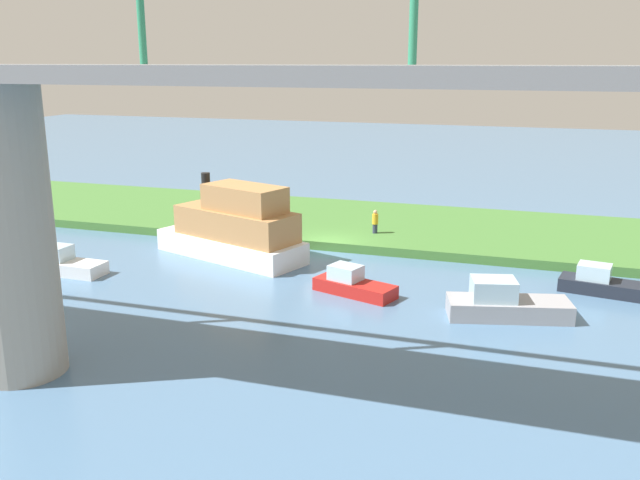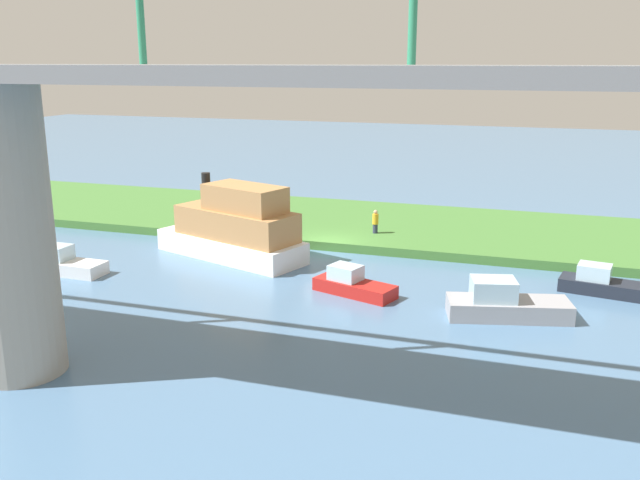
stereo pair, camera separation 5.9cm
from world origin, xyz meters
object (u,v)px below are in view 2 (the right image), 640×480
(motorboat_white, at_px, (603,284))
(mooring_post, at_px, (200,217))
(person_on_bank, at_px, (375,222))
(riverboat_paddlewheel, at_px, (234,228))
(pontoon_yellow, at_px, (352,284))
(bridge_pylon, at_px, (7,234))
(motorboat_red, at_px, (63,263))
(skiff_small, at_px, (505,304))

(motorboat_white, bearing_deg, mooring_post, -11.30)
(person_on_bank, bearing_deg, mooring_post, 6.44)
(riverboat_paddlewheel, height_order, pontoon_yellow, riverboat_paddlewheel)
(riverboat_paddlewheel, height_order, motorboat_white, riverboat_paddlewheel)
(bridge_pylon, bearing_deg, pontoon_yellow, -127.25)
(pontoon_yellow, xyz_separation_m, motorboat_red, (14.69, 1.47, 0.04))
(person_on_bank, bearing_deg, motorboat_white, 154.33)
(motorboat_red, height_order, motorboat_white, motorboat_red)
(person_on_bank, bearing_deg, bridge_pylon, 70.51)
(motorboat_red, relative_size, motorboat_white, 1.01)
(person_on_bank, relative_size, riverboat_paddlewheel, 0.15)
(riverboat_paddlewheel, relative_size, skiff_small, 1.74)
(pontoon_yellow, bearing_deg, riverboat_paddlewheel, -25.97)
(motorboat_white, bearing_deg, bridge_pylon, 37.48)
(mooring_post, distance_m, skiff_small, 21.03)
(riverboat_paddlewheel, relative_size, motorboat_red, 2.19)
(pontoon_yellow, height_order, motorboat_white, motorboat_white)
(person_on_bank, xyz_separation_m, pontoon_yellow, (-1.25, 9.45, -0.74))
(person_on_bank, bearing_deg, pontoon_yellow, 97.55)
(riverboat_paddlewheel, bearing_deg, skiff_small, 162.22)
(riverboat_paddlewheel, bearing_deg, bridge_pylon, 86.41)
(mooring_post, distance_m, riverboat_paddlewheel, 6.38)
(bridge_pylon, height_order, motorboat_red, bridge_pylon)
(skiff_small, height_order, motorboat_white, skiff_small)
(bridge_pylon, xyz_separation_m, person_on_bank, (-7.35, -20.76, -3.67))
(bridge_pylon, relative_size, motorboat_red, 2.32)
(person_on_bank, xyz_separation_m, motorboat_white, (-12.13, 5.83, -0.73))
(pontoon_yellow, bearing_deg, skiff_small, 172.41)
(bridge_pylon, relative_size, motorboat_white, 2.34)
(riverboat_paddlewheel, distance_m, motorboat_red, 8.82)
(bridge_pylon, bearing_deg, person_on_bank, -109.49)
(riverboat_paddlewheel, distance_m, skiff_small, 15.21)
(bridge_pylon, height_order, skiff_small, bridge_pylon)
(bridge_pylon, xyz_separation_m, pontoon_yellow, (-8.60, -11.31, -4.41))
(mooring_post, relative_size, pontoon_yellow, 0.24)
(person_on_bank, xyz_separation_m, mooring_post, (10.89, 1.23, -0.21))
(skiff_small, bearing_deg, riverboat_paddlewheel, -17.78)
(riverboat_paddlewheel, xyz_separation_m, skiff_small, (-14.45, 4.64, -1.05))
(bridge_pylon, distance_m, skiff_small, 19.07)
(mooring_post, height_order, motorboat_red, mooring_post)
(skiff_small, relative_size, motorboat_red, 1.25)
(motorboat_red, bearing_deg, pontoon_yellow, -174.28)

